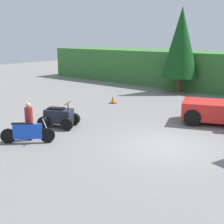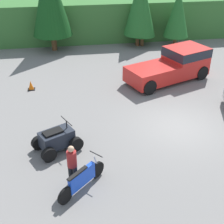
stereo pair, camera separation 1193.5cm
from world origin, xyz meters
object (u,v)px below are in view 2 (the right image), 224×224
(pickup_truck_red, at_px, (174,64))
(dirt_bike, at_px, (82,179))
(quad_atv, at_px, (57,140))
(rider_person, at_px, (72,164))
(traffic_cone, at_px, (31,86))

(pickup_truck_red, height_order, dirt_bike, pickup_truck_red)
(quad_atv, xyz_separation_m, rider_person, (0.57, -2.21, 0.42))
(rider_person, bearing_deg, quad_atv, 50.20)
(dirt_bike, xyz_separation_m, quad_atv, (-0.88, 2.54, 0.04))
(pickup_truck_red, distance_m, traffic_cone, 8.82)
(dirt_bike, relative_size, rider_person, 1.04)
(pickup_truck_red, xyz_separation_m, traffic_cone, (-8.78, -0.13, -0.76))
(pickup_truck_red, bearing_deg, rider_person, -149.92)
(pickup_truck_red, relative_size, rider_person, 3.29)
(pickup_truck_red, height_order, traffic_cone, pickup_truck_red)
(traffic_cone, bearing_deg, pickup_truck_red, 0.88)
(pickup_truck_red, xyz_separation_m, rider_person, (-6.70, -8.52, -0.09))
(rider_person, bearing_deg, dirt_bike, -100.76)
(quad_atv, bearing_deg, traffic_cone, 77.13)
(quad_atv, xyz_separation_m, traffic_cone, (-1.51, 6.18, -0.25))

